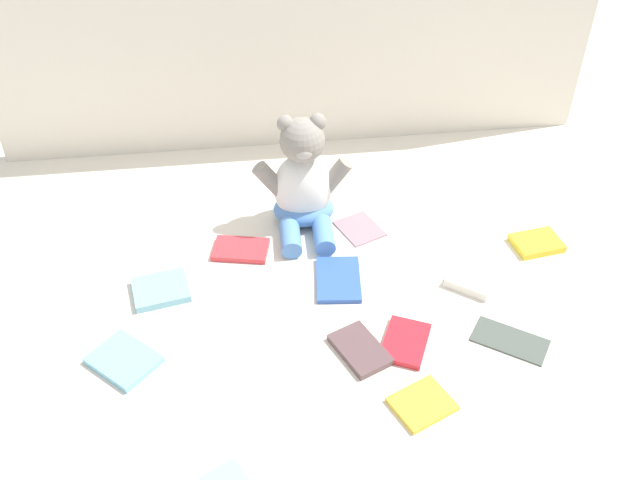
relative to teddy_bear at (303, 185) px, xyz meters
The scene contains 14 objects.
ground_plane 0.14m from the teddy_bear, 78.35° to the right, with size 3.20×3.20×0.00m, color silver.
backdrop_drape 0.45m from the teddy_bear, 86.89° to the left, with size 1.51×0.03×0.76m, color silver.
teddy_bear is the anchor object (origin of this frame).
book_case_0 0.54m from the teddy_bear, 134.69° to the right, with size 0.09×0.12×0.01m, color #7AC0DA.
book_case_1 0.43m from the teddy_bear, 81.36° to the right, with size 0.08×0.12×0.01m, color brown.
book_case_2 0.56m from the teddy_bear, 50.00° to the right, with size 0.07×0.14×0.01m, color #4B544B.
book_case_3 0.57m from the teddy_bear, 74.69° to the right, with size 0.08×0.10×0.01m, color yellow.
book_case_4 0.39m from the teddy_bear, 147.60° to the right, with size 0.09×0.11×0.02m, color #7DBACB.
book_case_5 0.42m from the teddy_bear, 35.77° to the right, with size 0.09×0.11×0.02m, color white.
book_case_6 0.44m from the teddy_bear, 69.46° to the right, with size 0.08×0.11×0.01m, color red.
book_case_8 0.53m from the teddy_bear, 17.08° to the right, with size 0.08×0.10×0.02m, color yellow.
book_case_9 0.24m from the teddy_bear, 76.89° to the right, with size 0.09×0.13×0.01m, color #3159B1.
book_case_10 0.20m from the teddy_bear, 147.24° to the right, with size 0.08×0.12×0.01m, color #D5353D.
book_case_11 0.16m from the teddy_bear, 21.37° to the right, with size 0.08×0.10×0.01m, color #A67982.
Camera 1 is at (-0.14, -1.18, 1.01)m, focal length 39.32 mm.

